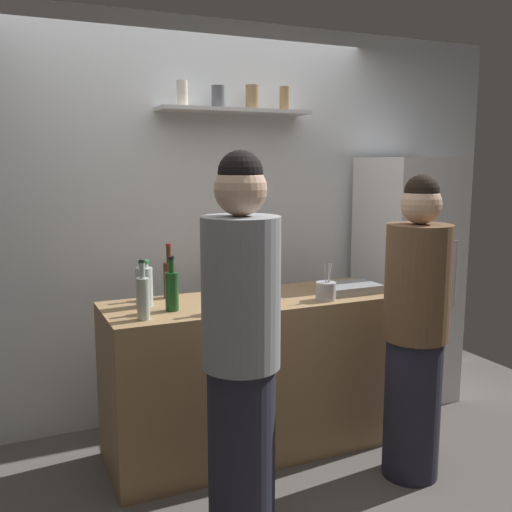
# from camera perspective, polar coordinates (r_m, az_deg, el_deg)

# --- Properties ---
(ground_plane) EXTENTS (5.28, 5.28, 0.00)m
(ground_plane) POSITION_cam_1_polar(r_m,az_deg,el_deg) (3.21, 1.45, -22.79)
(ground_plane) COLOR #59544F
(back_wall_assembly) EXTENTS (4.80, 0.32, 2.60)m
(back_wall_assembly) POSITION_cam_1_polar(r_m,az_deg,el_deg) (3.90, -6.43, 3.36)
(back_wall_assembly) COLOR white
(back_wall_assembly) RESTS_ON ground
(refrigerator) EXTENTS (0.58, 0.60, 1.73)m
(refrigerator) POSITION_cam_1_polar(r_m,az_deg,el_deg) (4.32, 14.48, -2.22)
(refrigerator) COLOR white
(refrigerator) RESTS_ON ground
(counter) EXTENTS (1.74, 0.60, 0.92)m
(counter) POSITION_cam_1_polar(r_m,az_deg,el_deg) (3.51, 0.00, -11.47)
(counter) COLOR #9E7A51
(counter) RESTS_ON ground
(baking_pan) EXTENTS (0.34, 0.24, 0.05)m
(baking_pan) POSITION_cam_1_polar(r_m,az_deg,el_deg) (3.58, 9.16, -3.12)
(baking_pan) COLOR gray
(baking_pan) RESTS_ON counter
(utensil_holder) EXTENTS (0.12, 0.12, 0.22)m
(utensil_holder) POSITION_cam_1_polar(r_m,az_deg,el_deg) (3.36, 6.85, -3.40)
(utensil_holder) COLOR #B2B2B7
(utensil_holder) RESTS_ON counter
(wine_bottle_green_glass) EXTENTS (0.07, 0.07, 0.29)m
(wine_bottle_green_glass) POSITION_cam_1_polar(r_m,az_deg,el_deg) (3.12, -8.23, -3.29)
(wine_bottle_green_glass) COLOR #19471E
(wine_bottle_green_glass) RESTS_ON counter
(wine_bottle_amber_glass) EXTENTS (0.06, 0.06, 0.32)m
(wine_bottle_amber_glass) POSITION_cam_1_polar(r_m,az_deg,el_deg) (3.42, -8.48, -2.12)
(wine_bottle_amber_glass) COLOR #472814
(wine_bottle_amber_glass) RESTS_ON counter
(wine_bottle_dark_glass) EXTENTS (0.07, 0.07, 0.33)m
(wine_bottle_dark_glass) POSITION_cam_1_polar(r_m,az_deg,el_deg) (3.09, -1.62, -3.09)
(wine_bottle_dark_glass) COLOR black
(wine_bottle_dark_glass) RESTS_ON counter
(wine_bottle_pale_glass) EXTENTS (0.06, 0.06, 0.31)m
(wine_bottle_pale_glass) POSITION_cam_1_polar(r_m,az_deg,el_deg) (2.97, -10.96, -3.94)
(wine_bottle_pale_glass) COLOR #B2BFB2
(wine_bottle_pale_glass) RESTS_ON counter
(water_bottle_plastic) EXTENTS (0.09, 0.09, 0.26)m
(water_bottle_plastic) POSITION_cam_1_polar(r_m,az_deg,el_deg) (3.24, -10.86, -2.86)
(water_bottle_plastic) COLOR silver
(water_bottle_plastic) RESTS_ON counter
(person_grey_hoodie) EXTENTS (0.34, 0.34, 1.75)m
(person_grey_hoodie) POSITION_cam_1_polar(r_m,az_deg,el_deg) (2.56, -1.46, -9.67)
(person_grey_hoodie) COLOR #262633
(person_grey_hoodie) RESTS_ON ground
(person_brown_jacket) EXTENTS (0.34, 0.34, 1.64)m
(person_brown_jacket) POSITION_cam_1_polar(r_m,az_deg,el_deg) (3.22, 15.31, -7.20)
(person_brown_jacket) COLOR #262633
(person_brown_jacket) RESTS_ON ground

